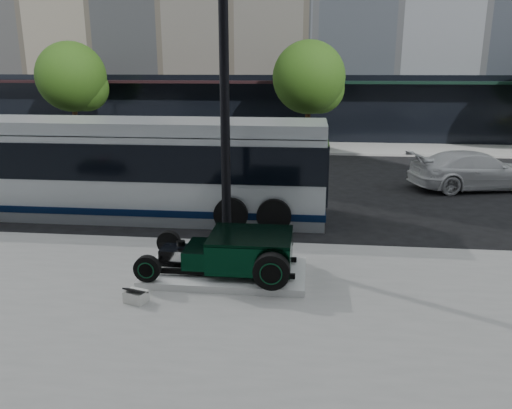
# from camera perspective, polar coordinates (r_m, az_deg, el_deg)

# --- Properties ---
(ground) EXTENTS (120.00, 120.00, 0.00)m
(ground) POSITION_cam_1_polar(r_m,az_deg,el_deg) (14.74, 1.36, -2.08)
(ground) COLOR black
(ground) RESTS_ON ground
(sidewalk_far) EXTENTS (70.00, 4.00, 0.12)m
(sidewalk_far) POSITION_cam_1_polar(r_m,az_deg,el_deg) (28.37, 3.82, 6.53)
(sidewalk_far) COLOR gray
(sidewalk_far) RESTS_ON ground
(street_trees) EXTENTS (29.80, 3.80, 5.70)m
(street_trees) POSITION_cam_1_polar(r_m,az_deg,el_deg) (27.09, 6.36, 13.93)
(street_trees) COLOR black
(street_trees) RESTS_ON sidewalk_far
(display_plinth) EXTENTS (3.40, 1.80, 0.15)m
(display_plinth) POSITION_cam_1_polar(r_m,az_deg,el_deg) (10.78, -3.50, -7.75)
(display_plinth) COLOR silver
(display_plinth) RESTS_ON sidewalk_near
(hot_rod) EXTENTS (3.22, 2.00, 0.81)m
(hot_rod) POSITION_cam_1_polar(r_m,az_deg,el_deg) (10.55, -1.76, -5.33)
(hot_rod) COLOR black
(hot_rod) RESTS_ON display_plinth
(info_plaque) EXTENTS (0.47, 0.41, 0.31)m
(info_plaque) POSITION_cam_1_polar(r_m,az_deg,el_deg) (9.89, -13.57, -10.11)
(info_plaque) COLOR silver
(info_plaque) RESTS_ON sidewalk_near
(lamppost) EXTENTS (0.40, 0.40, 7.30)m
(lamppost) POSITION_cam_1_polar(r_m,az_deg,el_deg) (11.52, -3.58, 10.73)
(lamppost) COLOR black
(lamppost) RESTS_ON sidewalk_near
(transit_bus) EXTENTS (12.12, 2.88, 2.92)m
(transit_bus) POSITION_cam_1_polar(r_m,az_deg,el_deg) (15.75, -14.44, 4.16)
(transit_bus) COLOR silver
(transit_bus) RESTS_ON ground
(white_sedan) EXTENTS (5.21, 3.07, 1.42)m
(white_sedan) POSITION_cam_1_polar(r_m,az_deg,el_deg) (20.39, 23.78, 3.59)
(white_sedan) COLOR silver
(white_sedan) RESTS_ON ground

